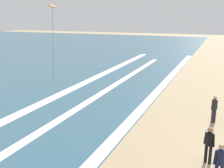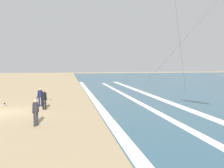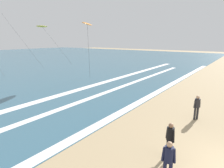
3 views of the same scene
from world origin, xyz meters
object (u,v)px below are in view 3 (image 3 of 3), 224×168
kite_yellow_far_right (42,27)px  surfer_left_far (170,137)px  surfer_right_near (197,105)px  kite_orange_high_left (87,24)px  surfer_foreground_main (169,158)px

kite_yellow_far_right → surfer_left_far: bearing=-116.6°
surfer_left_far → surfer_right_near: (4.86, -0.02, 0.00)m
surfer_left_far → kite_orange_high_left: (8.92, 13.26, 5.78)m
surfer_foreground_main → kite_orange_high_left: (10.36, 13.71, 5.78)m
surfer_right_near → kite_orange_high_left: 15.03m
surfer_right_near → surfer_foreground_main: (-6.31, -0.44, 0.00)m
surfer_right_near → kite_yellow_far_right: size_ratio=0.17×
kite_orange_high_left → kite_yellow_far_right: bearing=68.2°
surfer_foreground_main → kite_yellow_far_right: 41.75m
surfer_left_far → surfer_right_near: same height
surfer_right_near → surfer_foreground_main: same height
surfer_left_far → surfer_right_near: bearing=-0.2°
surfer_foreground_main → kite_orange_high_left: size_ratio=0.23×
surfer_foreground_main → kite_yellow_far_right: kite_yellow_far_right is taller
surfer_left_far → kite_yellow_far_right: 40.70m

